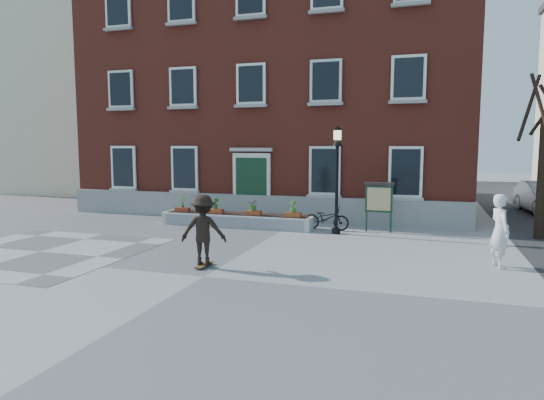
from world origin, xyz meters
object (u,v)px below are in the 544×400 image
(skateboarder, at_px, (203,230))
(bicycle, at_px, (326,218))
(notice_board, at_px, (379,199))
(bystander, at_px, (500,231))
(lamp_post, at_px, (337,165))

(skateboarder, bearing_deg, bicycle, 73.11)
(bicycle, distance_m, notice_board, 2.11)
(bicycle, height_order, bystander, bystander)
(bicycle, distance_m, skateboarder, 6.91)
(bicycle, bearing_deg, notice_board, -85.53)
(bicycle, bearing_deg, lamp_post, -143.61)
(bystander, relative_size, notice_board, 1.05)
(bicycle, relative_size, bystander, 0.88)
(lamp_post, bearing_deg, notice_board, 30.20)
(bystander, xyz_separation_m, skateboarder, (-7.52, -2.37, 0.02))
(bystander, bearing_deg, notice_board, 18.31)
(bicycle, xyz_separation_m, notice_board, (1.95, 0.16, 0.81))
(lamp_post, bearing_deg, skateboarder, -113.00)
(notice_board, bearing_deg, skateboarder, -120.35)
(lamp_post, distance_m, notice_board, 2.10)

